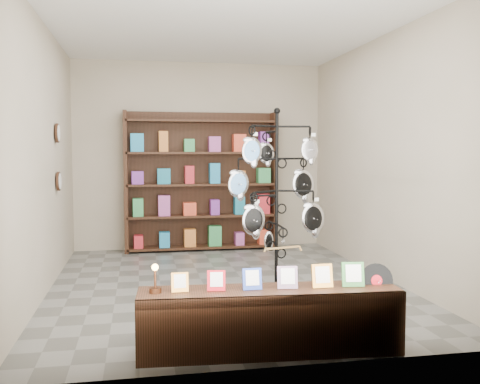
% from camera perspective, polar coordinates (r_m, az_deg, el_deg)
% --- Properties ---
extents(ground, '(5.00, 5.00, 0.00)m').
position_cam_1_polar(ground, '(6.44, -1.66, -9.77)').
color(ground, slate).
rests_on(ground, ground).
extents(room_envelope, '(5.00, 5.00, 5.00)m').
position_cam_1_polar(room_envelope, '(6.25, -1.70, 6.91)').
color(room_envelope, '#C0AF9B').
rests_on(room_envelope, ground).
extents(display_tree, '(1.03, 0.96, 2.01)m').
position_cam_1_polar(display_tree, '(5.49, 3.93, 0.09)').
color(display_tree, black).
rests_on(display_tree, ground).
extents(front_shelf, '(2.06, 0.56, 0.72)m').
position_cam_1_polar(front_shelf, '(4.30, 3.19, -13.49)').
color(front_shelf, black).
rests_on(front_shelf, ground).
extents(back_shelving, '(2.42, 0.36, 2.20)m').
position_cam_1_polar(back_shelving, '(8.54, -4.12, 0.68)').
color(back_shelving, black).
rests_on(back_shelving, ground).
extents(wall_clocks, '(0.03, 0.24, 0.84)m').
position_cam_1_polar(wall_clocks, '(7.04, -18.85, 3.53)').
color(wall_clocks, black).
rests_on(wall_clocks, ground).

